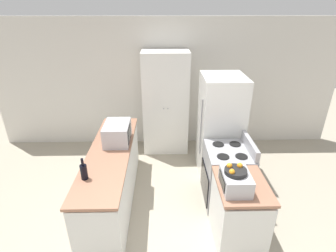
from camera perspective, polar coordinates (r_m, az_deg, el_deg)
The scene contains 10 objects.
wall_back at distance 5.42m, azimuth -0.34°, elevation 9.04°, with size 7.00×0.06×2.60m.
counter_left at distance 4.13m, azimuth -12.05°, elevation -10.81°, with size 0.60×2.34×0.89m.
counter_right at distance 3.58m, azimuth 15.05°, elevation -17.84°, with size 0.60×0.77×0.89m.
pantry_cabinet at distance 5.20m, azimuth -0.53°, elevation 4.99°, with size 0.89×0.58×2.03m.
stove at distance 4.14m, azimuth 12.61°, elevation -10.40°, with size 0.66×0.72×1.05m.
refrigerator at distance 4.59m, azimuth 11.22°, elevation -0.12°, with size 0.72×0.79×1.77m.
microwave at distance 4.03m, azimuth -10.96°, elevation -1.49°, with size 0.38×0.52×0.30m.
wine_bottle at distance 3.34m, azimuth -17.85°, elevation -9.39°, with size 0.08×0.08×0.28m.
toaster_oven at distance 3.14m, azimuth 14.45°, elevation -11.44°, with size 0.31×0.42×0.21m.
fruit_bowl at distance 3.05m, azimuth 14.42°, elevation -9.37°, with size 0.25×0.25×0.09m.
Camera 1 is at (-0.08, -2.00, 2.83)m, focal length 28.00 mm.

